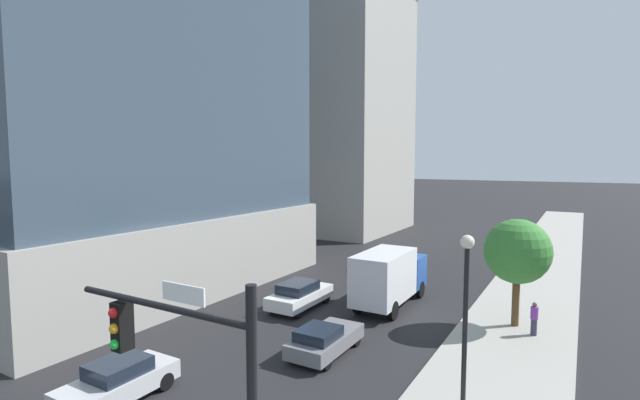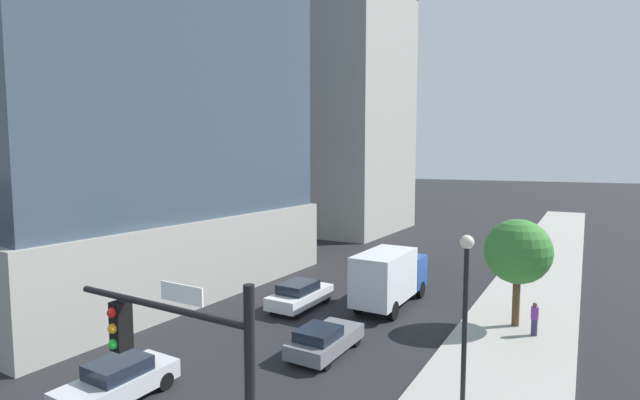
{
  "view_description": "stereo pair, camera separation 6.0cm",
  "coord_description": "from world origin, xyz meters",
  "px_view_note": "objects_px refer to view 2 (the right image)",
  "views": [
    {
      "loc": [
        11.43,
        -2.8,
        8.43
      ],
      "look_at": [
        1.55,
        14.15,
        6.72
      ],
      "focal_mm": 25.6,
      "sensor_mm": 36.0,
      "label": 1
    },
    {
      "loc": [
        11.49,
        -2.77,
        8.43
      ],
      "look_at": [
        1.55,
        14.15,
        6.72
      ],
      "focal_mm": 25.6,
      "sensor_mm": 36.0,
      "label": 2
    }
  ],
  "objects_px": {
    "street_lamp": "(465,300)",
    "street_tree": "(518,252)",
    "construction_building": "(344,87)",
    "box_truck": "(389,276)",
    "car_silver": "(118,381)",
    "pedestrian_purple_shirt": "(535,319)",
    "car_red": "(380,258)",
    "car_white": "(300,295)",
    "traffic_light_pole": "(187,379)",
    "car_gray": "(324,340)"
  },
  "relations": [
    {
      "from": "construction_building",
      "to": "car_silver",
      "type": "xyz_separation_m",
      "value": [
        11.66,
        -39.57,
        -16.51
      ]
    },
    {
      "from": "box_truck",
      "to": "pedestrian_purple_shirt",
      "type": "relative_size",
      "value": 4.19
    },
    {
      "from": "box_truck",
      "to": "car_silver",
      "type": "bearing_deg",
      "value": -106.54
    },
    {
      "from": "street_lamp",
      "to": "pedestrian_purple_shirt",
      "type": "distance_m",
      "value": 9.4
    },
    {
      "from": "street_lamp",
      "to": "street_tree",
      "type": "distance_m",
      "value": 9.73
    },
    {
      "from": "street_lamp",
      "to": "box_truck",
      "type": "relative_size",
      "value": 0.89
    },
    {
      "from": "car_gray",
      "to": "car_white",
      "type": "distance_m",
      "value": 6.39
    },
    {
      "from": "car_red",
      "to": "car_white",
      "type": "distance_m",
      "value": 11.74
    },
    {
      "from": "car_white",
      "to": "car_silver",
      "type": "bearing_deg",
      "value": -90.0
    },
    {
      "from": "car_gray",
      "to": "pedestrian_purple_shirt",
      "type": "xyz_separation_m",
      "value": [
        7.71,
        6.57,
        0.3
      ]
    },
    {
      "from": "car_red",
      "to": "street_lamp",
      "type": "bearing_deg",
      "value": -60.11
    },
    {
      "from": "car_red",
      "to": "street_tree",
      "type": "bearing_deg",
      "value": -38.9
    },
    {
      "from": "pedestrian_purple_shirt",
      "to": "car_red",
      "type": "bearing_deg",
      "value": 140.59
    },
    {
      "from": "car_silver",
      "to": "car_white",
      "type": "xyz_separation_m",
      "value": [
        0.0,
        11.73,
        0.06
      ]
    },
    {
      "from": "box_truck",
      "to": "pedestrian_purple_shirt",
      "type": "bearing_deg",
      "value": -6.99
    },
    {
      "from": "traffic_light_pole",
      "to": "street_tree",
      "type": "height_order",
      "value": "traffic_light_pole"
    },
    {
      "from": "construction_building",
      "to": "pedestrian_purple_shirt",
      "type": "xyz_separation_m",
      "value": [
        23.69,
        -25.98,
        -16.27
      ]
    },
    {
      "from": "street_tree",
      "to": "car_red",
      "type": "distance_m",
      "value": 14.6
    },
    {
      "from": "car_red",
      "to": "pedestrian_purple_shirt",
      "type": "relative_size",
      "value": 2.82
    },
    {
      "from": "street_lamp",
      "to": "street_tree",
      "type": "xyz_separation_m",
      "value": [
        0.35,
        9.73,
        -0.13
      ]
    },
    {
      "from": "car_silver",
      "to": "car_gray",
      "type": "bearing_deg",
      "value": 58.39
    },
    {
      "from": "car_silver",
      "to": "box_truck",
      "type": "xyz_separation_m",
      "value": [
        4.32,
        14.53,
        1.11
      ]
    },
    {
      "from": "traffic_light_pole",
      "to": "car_red",
      "type": "relative_size",
      "value": 1.37
    },
    {
      "from": "car_silver",
      "to": "street_lamp",
      "type": "bearing_deg",
      "value": 24.1
    },
    {
      "from": "traffic_light_pole",
      "to": "car_gray",
      "type": "distance_m",
      "value": 11.7
    },
    {
      "from": "street_tree",
      "to": "traffic_light_pole",
      "type": "bearing_deg",
      "value": -101.37
    },
    {
      "from": "car_gray",
      "to": "box_truck",
      "type": "height_order",
      "value": "box_truck"
    },
    {
      "from": "car_silver",
      "to": "car_white",
      "type": "bearing_deg",
      "value": 90.0
    },
    {
      "from": "street_lamp",
      "to": "street_tree",
      "type": "bearing_deg",
      "value": 87.93
    },
    {
      "from": "construction_building",
      "to": "traffic_light_pole",
      "type": "xyz_separation_m",
      "value": [
        19.08,
        -43.25,
        -12.99
      ]
    },
    {
      "from": "box_truck",
      "to": "street_lamp",
      "type": "bearing_deg",
      "value": -56.61
    },
    {
      "from": "box_truck",
      "to": "pedestrian_purple_shirt",
      "type": "distance_m",
      "value": 7.82
    },
    {
      "from": "street_lamp",
      "to": "car_gray",
      "type": "relative_size",
      "value": 1.48
    },
    {
      "from": "car_silver",
      "to": "pedestrian_purple_shirt",
      "type": "distance_m",
      "value": 18.15
    },
    {
      "from": "pedestrian_purple_shirt",
      "to": "street_tree",
      "type": "bearing_deg",
      "value": 135.14
    },
    {
      "from": "pedestrian_purple_shirt",
      "to": "box_truck",
      "type": "bearing_deg",
      "value": 173.01
    },
    {
      "from": "street_tree",
      "to": "box_truck",
      "type": "relative_size",
      "value": 0.81
    },
    {
      "from": "car_white",
      "to": "box_truck",
      "type": "height_order",
      "value": "box_truck"
    },
    {
      "from": "street_lamp",
      "to": "car_white",
      "type": "bearing_deg",
      "value": 147.17
    },
    {
      "from": "construction_building",
      "to": "box_truck",
      "type": "relative_size",
      "value": 6.04
    },
    {
      "from": "traffic_light_pole",
      "to": "car_silver",
      "type": "bearing_deg",
      "value": 153.61
    },
    {
      "from": "traffic_light_pole",
      "to": "pedestrian_purple_shirt",
      "type": "relative_size",
      "value": 3.86
    },
    {
      "from": "traffic_light_pole",
      "to": "car_gray",
      "type": "relative_size",
      "value": 1.52
    },
    {
      "from": "street_lamp",
      "to": "car_gray",
      "type": "xyz_separation_m",
      "value": [
        -6.41,
        2.21,
        -3.38
      ]
    },
    {
      "from": "construction_building",
      "to": "car_gray",
      "type": "bearing_deg",
      "value": -63.86
    },
    {
      "from": "traffic_light_pole",
      "to": "box_truck",
      "type": "height_order",
      "value": "traffic_light_pole"
    },
    {
      "from": "construction_building",
      "to": "pedestrian_purple_shirt",
      "type": "relative_size",
      "value": 25.34
    },
    {
      "from": "car_gray",
      "to": "car_silver",
      "type": "relative_size",
      "value": 1.0
    },
    {
      "from": "traffic_light_pole",
      "to": "street_lamp",
      "type": "bearing_deg",
      "value": 68.67
    },
    {
      "from": "street_tree",
      "to": "car_silver",
      "type": "distance_m",
      "value": 18.55
    }
  ]
}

